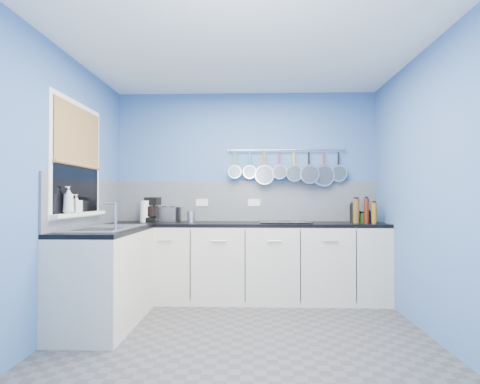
# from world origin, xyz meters

# --- Properties ---
(floor) EXTENTS (3.20, 3.00, 0.02)m
(floor) POSITION_xyz_m (0.00, 0.00, -0.01)
(floor) COLOR #47474C
(floor) RESTS_ON ground
(ceiling) EXTENTS (3.20, 3.00, 0.02)m
(ceiling) POSITION_xyz_m (0.00, 0.00, 2.51)
(ceiling) COLOR white
(ceiling) RESTS_ON ground
(wall_back) EXTENTS (3.20, 0.02, 2.50)m
(wall_back) POSITION_xyz_m (0.00, 1.51, 1.25)
(wall_back) COLOR #4169A9
(wall_back) RESTS_ON ground
(wall_front) EXTENTS (3.20, 0.02, 2.50)m
(wall_front) POSITION_xyz_m (0.00, -1.51, 1.25)
(wall_front) COLOR #4169A9
(wall_front) RESTS_ON ground
(wall_left) EXTENTS (0.02, 3.00, 2.50)m
(wall_left) POSITION_xyz_m (-1.61, 0.00, 1.25)
(wall_left) COLOR #4169A9
(wall_left) RESTS_ON ground
(wall_right) EXTENTS (0.02, 3.00, 2.50)m
(wall_right) POSITION_xyz_m (1.61, 0.00, 1.25)
(wall_right) COLOR #4169A9
(wall_right) RESTS_ON ground
(backsplash_back) EXTENTS (3.20, 0.02, 0.50)m
(backsplash_back) POSITION_xyz_m (0.00, 1.49, 1.15)
(backsplash_back) COLOR gray
(backsplash_back) RESTS_ON wall_back
(backsplash_left) EXTENTS (0.02, 1.80, 0.50)m
(backsplash_left) POSITION_xyz_m (-1.59, 0.60, 1.15)
(backsplash_left) COLOR gray
(backsplash_left) RESTS_ON wall_left
(cabinet_run_back) EXTENTS (3.20, 0.60, 0.86)m
(cabinet_run_back) POSITION_xyz_m (0.00, 1.20, 0.43)
(cabinet_run_back) COLOR beige
(cabinet_run_back) RESTS_ON ground
(worktop_back) EXTENTS (3.20, 0.60, 0.04)m
(worktop_back) POSITION_xyz_m (0.00, 1.20, 0.88)
(worktop_back) COLOR black
(worktop_back) RESTS_ON cabinet_run_back
(cabinet_run_left) EXTENTS (0.60, 1.20, 0.86)m
(cabinet_run_left) POSITION_xyz_m (-1.30, 0.30, 0.43)
(cabinet_run_left) COLOR beige
(cabinet_run_left) RESTS_ON ground
(worktop_left) EXTENTS (0.60, 1.20, 0.04)m
(worktop_left) POSITION_xyz_m (-1.30, 0.30, 0.88)
(worktop_left) COLOR black
(worktop_left) RESTS_ON cabinet_run_left
(window_frame) EXTENTS (0.01, 1.00, 1.10)m
(window_frame) POSITION_xyz_m (-1.58, 0.30, 1.55)
(window_frame) COLOR white
(window_frame) RESTS_ON wall_left
(window_glass) EXTENTS (0.01, 0.90, 1.00)m
(window_glass) POSITION_xyz_m (-1.57, 0.30, 1.55)
(window_glass) COLOR black
(window_glass) RESTS_ON wall_left
(bamboo_blind) EXTENTS (0.01, 0.90, 0.55)m
(bamboo_blind) POSITION_xyz_m (-1.56, 0.30, 1.77)
(bamboo_blind) COLOR #9D653C
(bamboo_blind) RESTS_ON wall_left
(window_sill) EXTENTS (0.10, 0.98, 0.03)m
(window_sill) POSITION_xyz_m (-1.55, 0.30, 1.04)
(window_sill) COLOR white
(window_sill) RESTS_ON wall_left
(sink_unit) EXTENTS (0.50, 0.95, 0.01)m
(sink_unit) POSITION_xyz_m (-1.30, 0.30, 0.90)
(sink_unit) COLOR silver
(sink_unit) RESTS_ON worktop_left
(mixer_tap) EXTENTS (0.12, 0.08, 0.26)m
(mixer_tap) POSITION_xyz_m (-1.14, 0.12, 1.03)
(mixer_tap) COLOR silver
(mixer_tap) RESTS_ON worktop_left
(socket_left) EXTENTS (0.15, 0.01, 0.09)m
(socket_left) POSITION_xyz_m (-0.55, 1.48, 1.13)
(socket_left) COLOR white
(socket_left) RESTS_ON backsplash_back
(socket_right) EXTENTS (0.15, 0.01, 0.09)m
(socket_right) POSITION_xyz_m (0.10, 1.48, 1.13)
(socket_right) COLOR white
(socket_right) RESTS_ON backsplash_back
(pot_rail) EXTENTS (1.45, 0.02, 0.02)m
(pot_rail) POSITION_xyz_m (0.50, 1.45, 1.78)
(pot_rail) COLOR silver
(pot_rail) RESTS_ON wall_back
(soap_bottle_a) EXTENTS (0.10, 0.10, 0.24)m
(soap_bottle_a) POSITION_xyz_m (-1.53, 0.04, 1.17)
(soap_bottle_a) COLOR white
(soap_bottle_a) RESTS_ON window_sill
(soap_bottle_b) EXTENTS (0.10, 0.10, 0.17)m
(soap_bottle_b) POSITION_xyz_m (-1.53, 0.19, 1.14)
(soap_bottle_b) COLOR white
(soap_bottle_b) RESTS_ON window_sill
(paper_towel) EXTENTS (0.12, 0.12, 0.26)m
(paper_towel) POSITION_xyz_m (-1.20, 1.24, 1.03)
(paper_towel) COLOR white
(paper_towel) RESTS_ON worktop_back
(coffee_maker) EXTENTS (0.19, 0.21, 0.30)m
(coffee_maker) POSITION_xyz_m (-1.12, 1.27, 1.05)
(coffee_maker) COLOR black
(coffee_maker) RESTS_ON worktop_back
(toaster) EXTENTS (0.31, 0.23, 0.18)m
(toaster) POSITION_xyz_m (-0.94, 1.34, 0.99)
(toaster) COLOR silver
(toaster) RESTS_ON worktop_back
(canister) EXTENTS (0.10, 0.10, 0.13)m
(canister) POSITION_xyz_m (-0.64, 1.22, 0.97)
(canister) COLOR silver
(canister) RESTS_ON worktop_back
(hob) EXTENTS (0.58, 0.51, 0.01)m
(hob) POSITION_xyz_m (0.46, 1.22, 0.91)
(hob) COLOR black
(hob) RESTS_ON worktop_back
(pan_0) EXTENTS (0.17, 0.10, 0.36)m
(pan_0) POSITION_xyz_m (-0.13, 1.44, 1.60)
(pan_0) COLOR silver
(pan_0) RESTS_ON pot_rail
(pan_1) EXTENTS (0.16, 0.07, 0.35)m
(pan_1) POSITION_xyz_m (0.05, 1.44, 1.60)
(pan_1) COLOR silver
(pan_1) RESTS_ON pot_rail
(pan_2) EXTENTS (0.24, 0.08, 0.43)m
(pan_2) POSITION_xyz_m (0.23, 1.44, 1.56)
(pan_2) COLOR silver
(pan_2) RESTS_ON pot_rail
(pan_3) EXTENTS (0.18, 0.13, 0.37)m
(pan_3) POSITION_xyz_m (0.41, 1.44, 1.60)
(pan_3) COLOR silver
(pan_3) RESTS_ON pot_rail
(pan_4) EXTENTS (0.21, 0.09, 0.40)m
(pan_4) POSITION_xyz_m (0.59, 1.44, 1.58)
(pan_4) COLOR silver
(pan_4) RESTS_ON pot_rail
(pan_5) EXTENTS (0.23, 0.12, 0.42)m
(pan_5) POSITION_xyz_m (0.77, 1.44, 1.57)
(pan_5) COLOR silver
(pan_5) RESTS_ON pot_rail
(pan_6) EXTENTS (0.26, 0.06, 0.45)m
(pan_6) POSITION_xyz_m (0.95, 1.44, 1.56)
(pan_6) COLOR silver
(pan_6) RESTS_ON pot_rail
(pan_7) EXTENTS (0.20, 0.05, 0.39)m
(pan_7) POSITION_xyz_m (1.14, 1.44, 1.58)
(pan_7) COLOR silver
(pan_7) RESTS_ON pot_rail
(condiment_0) EXTENTS (0.06, 0.06, 0.25)m
(condiment_0) POSITION_xyz_m (1.45, 1.34, 1.03)
(condiment_0) COLOR olive
(condiment_0) RESTS_ON worktop_back
(condiment_1) EXTENTS (0.06, 0.06, 0.11)m
(condiment_1) POSITION_xyz_m (1.35, 1.33, 0.96)
(condiment_1) COLOR brown
(condiment_1) RESTS_ON worktop_back
(condiment_2) EXTENTS (0.07, 0.07, 0.21)m
(condiment_2) POSITION_xyz_m (1.27, 1.33, 1.01)
(condiment_2) COLOR black
(condiment_2) RESTS_ON worktop_back
(condiment_3) EXTENTS (0.05, 0.05, 0.13)m
(condiment_3) POSITION_xyz_m (1.43, 1.23, 0.97)
(condiment_3) COLOR black
(condiment_3) RESTS_ON worktop_back
(condiment_4) EXTENTS (0.07, 0.07, 0.11)m
(condiment_4) POSITION_xyz_m (1.35, 1.22, 0.96)
(condiment_4) COLOR #3F721E
(condiment_4) RESTS_ON worktop_back
(condiment_5) EXTENTS (0.06, 0.06, 0.22)m
(condiment_5) POSITION_xyz_m (1.29, 1.20, 1.01)
(condiment_5) COLOR #265919
(condiment_5) RESTS_ON worktop_back
(condiment_6) EXTENTS (0.06, 0.06, 0.23)m
(condiment_6) POSITION_xyz_m (1.46, 1.11, 1.02)
(condiment_6) COLOR #8C5914
(condiment_6) RESTS_ON worktop_back
(condiment_7) EXTENTS (0.05, 0.05, 0.28)m
(condiment_7) POSITION_xyz_m (1.38, 1.14, 1.04)
(condiment_7) COLOR #4C190C
(condiment_7) RESTS_ON worktop_back
(condiment_8) EXTENTS (0.07, 0.07, 0.28)m
(condiment_8) POSITION_xyz_m (1.26, 1.13, 1.04)
(condiment_8) COLOR brown
(condiment_8) RESTS_ON worktop_back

